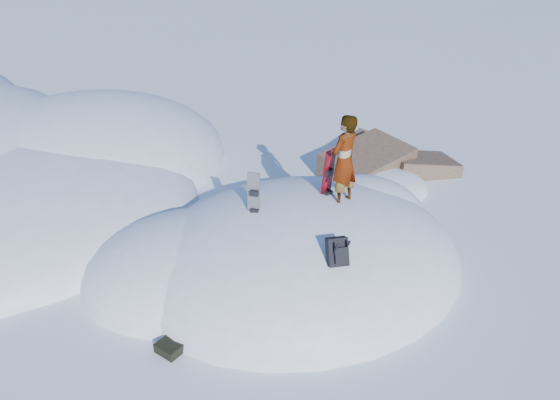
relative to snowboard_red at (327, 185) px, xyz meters
name	(u,v)px	position (x,y,z in m)	size (l,w,h in m)	color
ground	(299,265)	(-0.70, -0.25, -1.65)	(120.00, 120.00, 0.00)	white
snow_mound	(288,261)	(-0.88, -0.01, -1.65)	(8.00, 6.00, 3.00)	white
rock_outcrop	(376,178)	(3.01, 2.76, -1.63)	(4.68, 4.41, 1.68)	brown
snowboard_red	(327,185)	(0.00, 0.00, 0.00)	(0.36, 0.32, 1.63)	red
snowboard_dark	(254,204)	(-1.64, -0.10, -0.05)	(0.26, 0.26, 1.33)	black
backpack	(338,252)	(-0.79, -2.01, -0.22)	(0.43, 0.52, 0.59)	black
gear_pile	(178,341)	(-3.64, -1.66, -1.54)	(0.83, 0.68, 0.22)	black
person	(344,161)	(0.16, -0.36, 0.66)	(0.69, 0.45, 1.88)	slate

